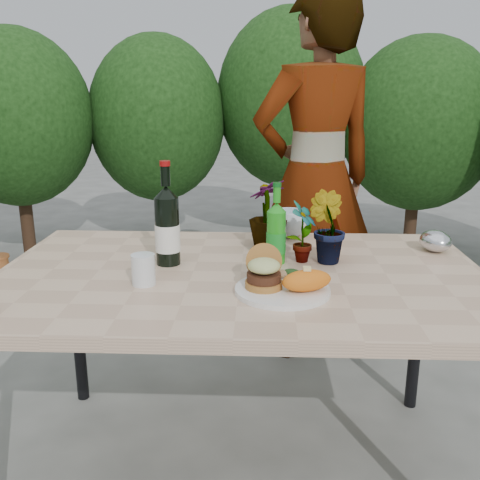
{
  "coord_description": "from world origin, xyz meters",
  "views": [
    {
      "loc": [
        0.07,
        -1.65,
        1.32
      ],
      "look_at": [
        0.0,
        -0.08,
        0.88
      ],
      "focal_mm": 40.0,
      "sensor_mm": 36.0,
      "label": 1
    }
  ],
  "objects_px": {
    "wine_bottle": "(167,227)",
    "person": "(315,180)",
    "dinner_plate": "(282,290)",
    "patio_table": "(241,288)"
  },
  "relations": [
    {
      "from": "wine_bottle",
      "to": "person",
      "type": "bearing_deg",
      "value": 34.46
    },
    {
      "from": "dinner_plate",
      "to": "wine_bottle",
      "type": "xyz_separation_m",
      "value": [
        -0.38,
        0.25,
        0.12
      ]
    },
    {
      "from": "dinner_plate",
      "to": "person",
      "type": "distance_m",
      "value": 1.16
    },
    {
      "from": "wine_bottle",
      "to": "person",
      "type": "distance_m",
      "value": 1.05
    },
    {
      "from": "patio_table",
      "to": "person",
      "type": "distance_m",
      "value": 1.02
    },
    {
      "from": "patio_table",
      "to": "wine_bottle",
      "type": "distance_m",
      "value": 0.32
    },
    {
      "from": "dinner_plate",
      "to": "person",
      "type": "xyz_separation_m",
      "value": [
        0.2,
        1.13,
        0.14
      ]
    },
    {
      "from": "patio_table",
      "to": "person",
      "type": "bearing_deg",
      "value": 71.07
    },
    {
      "from": "wine_bottle",
      "to": "dinner_plate",
      "type": "bearing_deg",
      "value": -56.09
    },
    {
      "from": "person",
      "to": "patio_table",
      "type": "bearing_deg",
      "value": 48.15
    }
  ]
}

